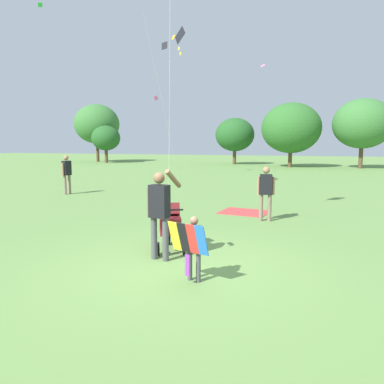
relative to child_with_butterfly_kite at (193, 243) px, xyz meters
name	(u,v)px	position (x,y,z in m)	size (l,w,h in m)	color
ground_plane	(178,267)	(-0.47, 0.60, -0.67)	(120.00, 120.00, 0.00)	#668E47
treeline_distant	(286,126)	(-0.33, 31.70, 3.22)	(44.81, 7.98, 6.80)	brown
child_with_butterfly_kite	(193,243)	(0.00, 0.00, 0.00)	(0.70, 0.46, 1.10)	#4C4C51
person_adult_flyer	(160,208)	(-0.96, 0.90, 0.38)	(0.62, 0.53, 1.81)	#4C4C51
stroller	(170,222)	(-1.02, 1.61, -0.06)	(0.80, 1.11, 1.03)	black
kite_orange_delta	(179,41)	(-4.21, 11.32, 6.34)	(0.76, 4.01, 7.79)	black
distant_kites_cluster	(191,28)	(-7.33, 23.05, 10.54)	(31.27, 14.59, 11.49)	pink
person_red_shirt	(266,189)	(0.62, 5.17, 0.28)	(0.51, 0.27, 1.61)	#7F705B
person_sitting_far	(67,171)	(-8.47, 8.25, 0.36)	(0.28, 0.55, 1.74)	#7F705B
picnic_blanket	(244,212)	(-0.18, 6.33, -0.66)	(1.53, 1.30, 0.02)	#CC3D3D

